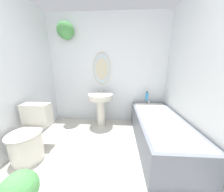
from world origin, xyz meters
name	(u,v)px	position (x,y,z in m)	size (l,w,h in m)	color
wall_back	(104,68)	(-0.08, 2.46, 1.28)	(2.75, 0.34, 2.40)	silver
wall_right	(213,76)	(1.34, 1.22, 1.20)	(0.06, 2.56, 2.40)	silver
toilet	(30,137)	(-1.04, 1.18, 0.31)	(0.43, 0.60, 0.75)	beige
pedestal_sink	(101,103)	(-0.14, 2.14, 0.54)	(0.53, 0.53, 0.84)	beige
bathtub	(158,130)	(0.93, 1.56, 0.26)	(0.72, 1.65, 0.57)	slate
shampoo_bottle	(147,96)	(0.88, 2.30, 0.66)	(0.06, 0.06, 0.20)	#2D84C6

